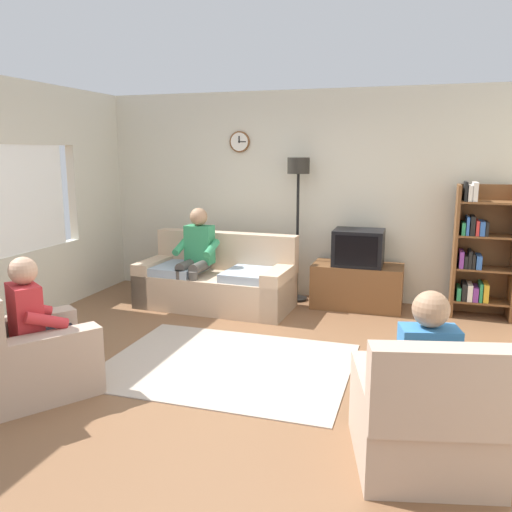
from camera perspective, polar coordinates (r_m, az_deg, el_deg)
The scene contains 13 objects.
ground_plane at distance 4.83m, azimuth -1.20°, elevation -12.20°, with size 12.00×12.00×0.00m, color brown.
back_wall_assembly at distance 7.02m, azimuth 5.71°, elevation 6.55°, with size 6.20×0.17×2.70m.
couch at distance 6.62m, azimuth -4.27°, elevation -2.82°, with size 1.94×0.96×0.90m.
tv_stand at distance 6.69m, azimuth 10.93°, elevation -3.21°, with size 1.10×0.56×0.55m.
tv at distance 6.56m, azimuth 11.06°, elevation 0.91°, with size 0.60×0.49×0.44m.
bookshelf at distance 6.65m, azimuth 23.09°, elevation 0.42°, with size 0.68×0.36×1.59m.
floor_lamp at distance 6.73m, azimuth 4.60°, elevation 7.22°, with size 0.28×0.28×1.85m.
armchair_near_window at distance 4.67m, azimuth -23.33°, elevation -10.13°, with size 1.16×1.18×0.90m.
armchair_near_bookshelf at distance 3.54m, azimuth 17.73°, elevation -16.76°, with size 0.98×1.04×0.90m.
area_rug at distance 4.92m, azimuth -3.12°, elevation -11.69°, with size 2.20×1.70×0.01m, color #AD9E8E.
person_on_couch at distance 6.52m, azimuth -6.54°, elevation 0.39°, with size 0.52×0.55×1.24m.
person_in_left_armchair at distance 4.59m, azimuth -22.55°, elevation -6.28°, with size 0.62×0.64×1.12m.
person_in_right_armchair at distance 3.48m, azimuth 17.70°, elevation -11.49°, with size 0.57×0.59×1.12m.
Camera 1 is at (1.42, -4.19, 1.92)m, focal length 36.83 mm.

